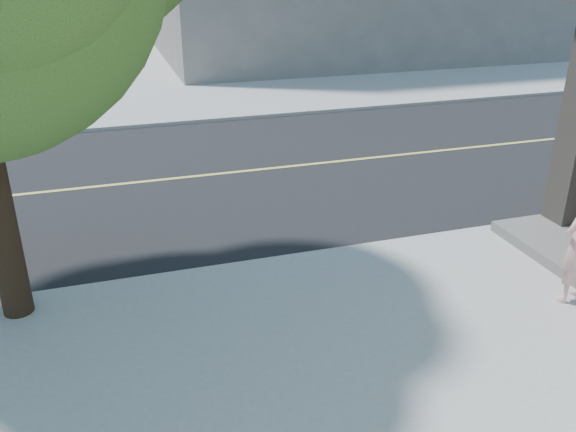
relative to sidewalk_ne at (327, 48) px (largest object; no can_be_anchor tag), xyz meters
name	(u,v)px	position (x,y,z in m)	size (l,w,h in m)	color
road_ew	(16,195)	(-13.50, -17.00, -0.05)	(140.00, 9.00, 0.01)	black
sidewalk_ne	(327,48)	(0.00, 0.00, 0.00)	(29.00, 25.00, 0.12)	#A3A3A3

